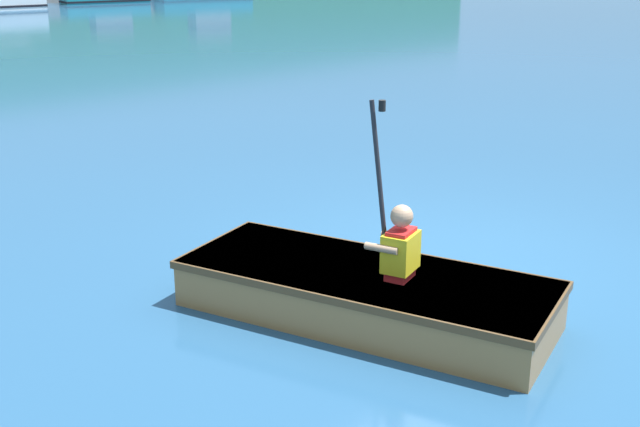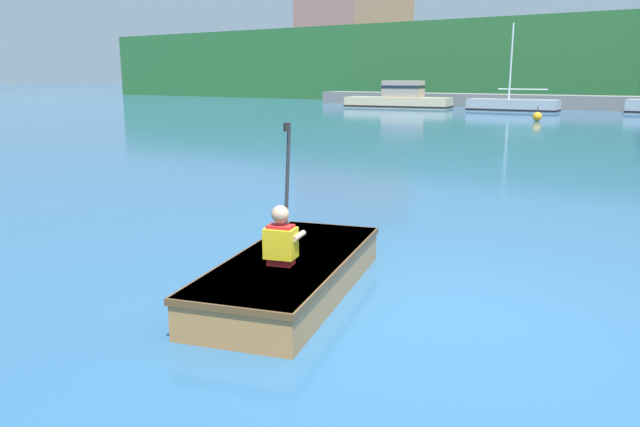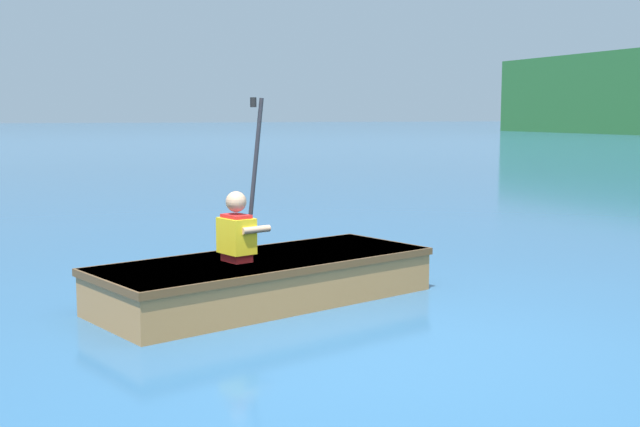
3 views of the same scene
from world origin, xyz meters
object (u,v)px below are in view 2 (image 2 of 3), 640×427
rowboat_foreground (293,271)px  channel_buoy (537,116)px  moored_boat_dock_center_near (513,106)px  person_paddler (281,237)px  moored_boat_dock_center_far (399,98)px

rowboat_foreground → channel_buoy: 26.91m
moored_boat_dock_center_near → person_paddler: (8.82, -34.06, 0.28)m
moored_boat_dock_center_near → moored_boat_dock_center_far: 7.90m
moored_boat_dock_center_near → rowboat_foreground: size_ratio=1.76×
moored_boat_dock_center_near → person_paddler: moored_boat_dock_center_near is taller
channel_buoy → moored_boat_dock_center_far: bearing=146.8°
person_paddler → moored_boat_dock_center_near: bearing=104.5°
rowboat_foreground → person_paddler: size_ratio=2.33×
moored_boat_dock_center_near → moored_boat_dock_center_far: (-7.89, 0.17, 0.27)m
channel_buoy → person_paddler: bearing=-78.9°
moored_boat_dock_center_near → moored_boat_dock_center_far: size_ratio=0.74×
person_paddler → channel_buoy: person_paddler is taller
moored_boat_dock_center_far → rowboat_foreground: bearing=-63.9°
moored_boat_dock_center_far → channel_buoy: size_ratio=10.35×
moored_boat_dock_center_near → rowboat_foreground: 34.87m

